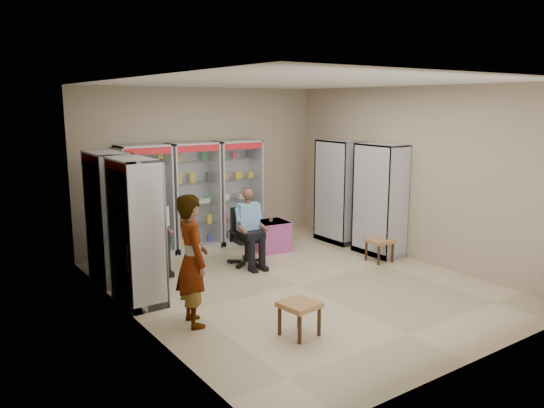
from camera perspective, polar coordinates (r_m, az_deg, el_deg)
floor at (r=8.14m, az=2.81°, el=-8.66°), size 6.00×6.00×0.00m
room_shell at (r=7.71m, az=2.95°, el=5.27°), size 5.02×6.02×3.01m
cabinet_back_left at (r=9.58m, az=-13.47°, el=0.23°), size 0.90×0.50×2.00m
cabinet_back_mid at (r=9.96m, az=-8.39°, el=0.81°), size 0.90×0.50×2.00m
cabinet_back_right at (r=10.41m, az=-3.72°, el=1.34°), size 0.90×0.50×2.00m
cabinet_right_far at (r=10.48m, az=7.18°, el=1.34°), size 0.90×0.50×2.00m
cabinet_right_near at (r=9.70m, az=11.52°, el=0.44°), size 0.90×0.50×2.00m
cabinet_left_far at (r=8.42m, az=-17.02°, el=-1.40°), size 0.90×0.50×2.00m
cabinet_left_near at (r=7.40m, az=-14.37°, el=-2.91°), size 0.90×0.50×2.00m
wooden_chair at (r=8.94m, az=-13.09°, el=-3.99°), size 0.42×0.42×0.94m
seated_customer at (r=8.85m, az=-13.02°, el=-2.81°), size 0.44×0.60×1.34m
office_chair at (r=9.00m, az=-2.79°, el=-3.51°), size 0.58×0.58×0.97m
seated_shopkeeper at (r=8.93m, az=-2.62°, el=-2.75°), size 0.47×0.61×1.24m
pink_trunk at (r=9.87m, az=-0.06°, el=-3.47°), size 0.64×0.62×0.55m
tea_glass at (r=9.82m, az=-0.12°, el=-1.58°), size 0.07×0.07×0.10m
woven_stool_a at (r=9.41m, az=11.48°, el=-4.89°), size 0.42×0.42×0.40m
woven_stool_b at (r=6.41m, az=2.96°, el=-12.21°), size 0.47×0.47×0.41m
standing_man at (r=6.58m, az=-8.57°, el=-6.02°), size 0.49×0.66×1.65m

